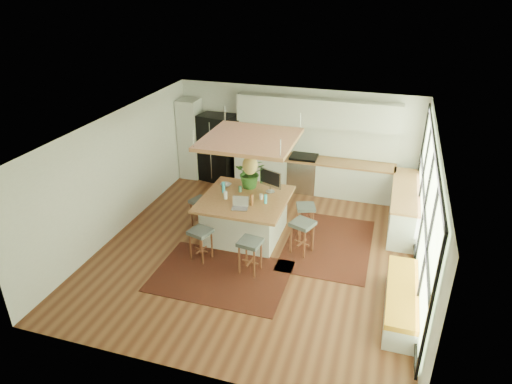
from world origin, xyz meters
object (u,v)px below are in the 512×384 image
(laptop, at_px, (240,204))
(monitor, at_px, (270,181))
(island_plant, at_px, (251,176))
(island, at_px, (245,216))
(microwave, at_px, (255,146))
(stool_near_right, at_px, (250,256))
(stool_left_side, at_px, (201,212))
(stool_right_front, at_px, (302,238))
(stool_near_left, at_px, (201,244))
(fridge, at_px, (218,148))
(stool_right_back, at_px, (305,218))

(laptop, xyz_separation_m, monitor, (0.39, 0.96, 0.14))
(island_plant, bearing_deg, island, -85.42)
(microwave, xyz_separation_m, island_plant, (0.57, -2.11, 0.09))
(stool_near_right, distance_m, stool_left_side, 2.15)
(stool_right_front, distance_m, island_plant, 1.88)
(monitor, distance_m, island_plant, 0.51)
(stool_near_left, xyz_separation_m, laptop, (0.62, 0.66, 0.70))
(stool_left_side, xyz_separation_m, island_plant, (1.06, 0.47, 0.86))
(stool_left_side, relative_size, monitor, 1.17)
(fridge, distance_m, island, 3.23)
(fridge, height_order, microwave, fridge)
(stool_right_front, relative_size, island_plant, 1.00)
(laptop, bearing_deg, island, 87.46)
(stool_near_left, xyz_separation_m, stool_right_front, (1.92, 0.85, 0.00))
(island, height_order, stool_right_front, island)
(fridge, height_order, stool_near_left, fridge)
(stool_right_front, bearing_deg, island, 166.40)
(stool_right_front, height_order, laptop, laptop)
(stool_near_right, xyz_separation_m, microwave, (-1.15, 3.98, 0.77))
(laptop, bearing_deg, stool_near_left, -142.21)
(stool_near_right, xyz_separation_m, laptop, (-0.48, 0.79, 0.70))
(island_plant, bearing_deg, fridge, 127.31)
(microwave, bearing_deg, stool_left_side, -80.85)
(stool_near_right, relative_size, stool_right_front, 0.97)
(island, bearing_deg, stool_left_side, 175.33)
(monitor, bearing_deg, stool_left_side, -144.27)
(island, xyz_separation_m, laptop, (0.06, -0.52, 0.58))
(island, height_order, microwave, microwave)
(stool_near_right, relative_size, stool_right_back, 1.05)
(stool_right_back, bearing_deg, monitor, -175.15)
(island, bearing_deg, island_plant, 94.58)
(stool_left_side, bearing_deg, stool_right_back, 10.14)
(stool_right_back, distance_m, monitor, 1.17)
(stool_right_back, relative_size, laptop, 1.91)
(monitor, bearing_deg, island_plant, -170.71)
(stool_right_back, bearing_deg, island, -157.81)
(island, height_order, stool_left_side, island)
(island, bearing_deg, laptop, -83.41)
(monitor, distance_m, microwave, 2.47)
(monitor, bearing_deg, fridge, 156.12)
(stool_right_front, bearing_deg, fridge, 135.02)
(fridge, height_order, stool_left_side, fridge)
(stool_left_side, bearing_deg, island, -4.67)
(stool_right_front, bearing_deg, microwave, 123.33)
(stool_left_side, xyz_separation_m, laptop, (1.17, -0.61, 0.70))
(stool_left_side, relative_size, laptop, 1.91)
(island, distance_m, stool_near_left, 1.31)
(stool_right_front, height_order, microwave, microwave)
(stool_near_left, bearing_deg, fridge, 106.10)
(stool_left_side, distance_m, island_plant, 1.45)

